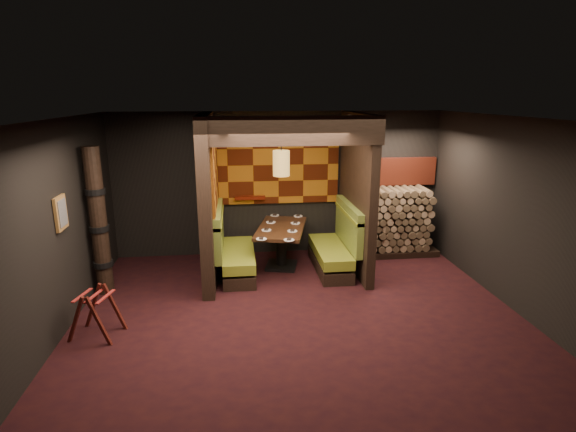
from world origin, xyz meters
The scene contains 23 objects.
floor centered at (0.00, 0.00, -0.01)m, with size 6.50×5.50×0.02m, color black.
ceiling centered at (0.00, 0.00, 2.86)m, with size 6.50×5.50×0.02m, color black.
wall_back centered at (0.00, 2.76, 1.43)m, with size 6.50×0.02×2.85m, color black.
wall_front centered at (0.00, -2.76, 1.43)m, with size 6.50×0.02×2.85m, color black.
wall_left centered at (-3.26, 0.00, 1.43)m, with size 0.02×5.50×2.85m, color black.
wall_right centered at (3.26, 0.00, 1.43)m, with size 0.02×5.50×2.85m, color black.
partition_left centered at (-1.35, 1.65, 1.43)m, with size 0.20×2.20×2.85m, color black.
partition_right centered at (1.30, 1.70, 1.43)m, with size 0.15×2.10×2.85m, color black.
header_beam centered at (-0.02, 0.70, 2.63)m, with size 2.85×0.18×0.44m, color black.
tapa_back_panel centered at (-0.02, 2.71, 1.82)m, with size 2.40×0.06×1.55m, color #9A5711.
tapa_side_panel centered at (-1.23, 1.82, 1.85)m, with size 0.04×1.85×1.45m, color #9A5711.
lacquer_shelf centered at (-0.60, 2.65, 1.18)m, with size 0.60×0.12×0.07m, color #571407.
booth_bench_left centered at (-0.96, 1.65, 0.40)m, with size 0.68×1.60×1.14m.
booth_bench_right centered at (0.93, 1.65, 0.40)m, with size 0.68×1.60×1.14m.
dining_table centered at (-0.06, 1.86, 0.56)m, with size 1.15×1.65×0.79m.
place_settings centered at (-0.06, 1.86, 0.80)m, with size 1.00×1.79×0.03m.
pendant_lamp centered at (-0.06, 1.81, 1.98)m, with size 0.30×0.30×1.10m.
framed_picture centered at (-3.22, 0.10, 1.62)m, with size 0.05×0.36×0.46m.
luggage_rack centered at (-2.79, -0.32, 0.35)m, with size 0.74×0.61×0.71m.
totem_column centered at (-3.05, 1.10, 1.19)m, with size 0.31×0.31×2.40m.
firewood_stack centered at (2.29, 2.35, 0.68)m, with size 1.73×0.70×1.36m.
mosaic_header centered at (2.29, 2.68, 1.64)m, with size 1.83×0.10×0.56m, color maroon.
bay_front_post centered at (1.39, 1.96, 1.43)m, with size 0.08×0.08×2.85m, color black.
Camera 1 is at (-0.87, -6.04, 3.16)m, focal length 28.00 mm.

